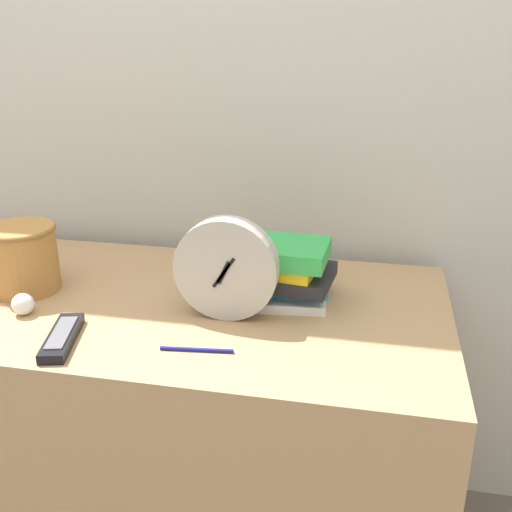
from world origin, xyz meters
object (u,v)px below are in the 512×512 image
desk_clock (226,269)px  pen (197,350)px  book_stack (279,270)px  basket (23,256)px  crumpled_paper_ball (23,304)px  tv_remote (62,337)px

desk_clock → pen: bearing=-97.4°
desk_clock → pen: desk_clock is taller
book_stack → basket: basket is taller
basket → crumpled_paper_ball: (0.06, -0.12, -0.06)m
desk_clock → crumpled_paper_ball: bearing=-169.7°
book_stack → pen: book_stack is taller
book_stack → pen: 0.30m
basket → crumpled_paper_ball: 0.15m
crumpled_paper_ball → pen: size_ratio=0.34×
tv_remote → crumpled_paper_ball: (-0.14, 0.10, 0.01)m
book_stack → tv_remote: (-0.39, -0.29, -0.06)m
desk_clock → tv_remote: size_ratio=1.21×
basket → tv_remote: size_ratio=0.90×
desk_clock → basket: 0.50m
basket → tv_remote: bearing=-46.1°
pen → basket: bearing=157.7°
tv_remote → crumpled_paper_ball: crumpled_paper_ball is taller
basket → book_stack: bearing=6.7°
tv_remote → pen: size_ratio=1.28×
book_stack → basket: bearing=-173.3°
basket → crumpled_paper_ball: size_ratio=3.44×
desk_clock → book_stack: (0.09, 0.11, -0.04)m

